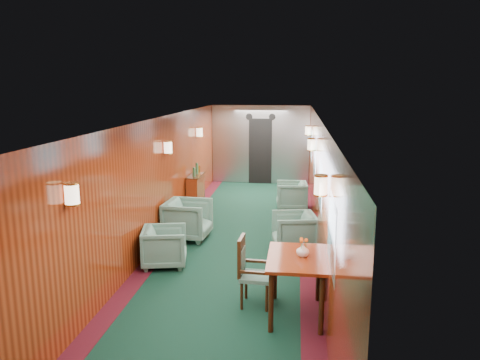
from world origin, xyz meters
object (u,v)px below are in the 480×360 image
at_px(armchair_left_far, 188,220).
at_px(armchair_right_near, 294,231).
at_px(dining_table, 297,266).
at_px(armchair_left_near, 165,247).
at_px(side_chair, 250,268).
at_px(armchair_right_far, 292,195).
at_px(credenza, 196,191).

xyz_separation_m(armchair_left_far, armchair_right_near, (2.09, -0.39, -0.04)).
bearing_deg(armchair_left_far, dining_table, -139.50).
bearing_deg(armchair_left_near, dining_table, -135.93).
height_order(side_chair, armchair_right_far, side_chair).
distance_m(dining_table, armchair_right_far, 5.48).
bearing_deg(armchair_right_near, armchair_left_near, -74.54).
distance_m(armchair_left_near, armchair_right_far, 4.48).
xyz_separation_m(side_chair, armchair_left_near, (-1.56, 1.25, -0.20)).
height_order(dining_table, armchair_left_far, dining_table).
distance_m(dining_table, credenza, 5.78).
xyz_separation_m(dining_table, credenza, (-2.48, 5.22, -0.25)).
relative_size(dining_table, credenza, 0.97).
bearing_deg(side_chair, armchair_right_far, 88.32).
xyz_separation_m(armchair_left_near, armchair_right_far, (2.07, 3.97, 0.01)).
height_order(dining_table, armchair_right_far, dining_table).
bearing_deg(credenza, armchair_left_near, -85.84).
height_order(dining_table, credenza, credenza).
bearing_deg(armchair_right_far, side_chair, -9.23).
bearing_deg(armchair_left_far, side_chair, -146.55).
relative_size(armchair_left_far, armchair_right_far, 1.15).
relative_size(armchair_left_near, armchair_right_near, 0.95).
relative_size(side_chair, armchair_left_far, 1.14).
height_order(armchair_left_near, armchair_right_near, armchair_right_near).
bearing_deg(dining_table, armchair_right_far, 91.62).
bearing_deg(armchair_right_near, armchair_left_far, -110.83).
relative_size(dining_table, armchair_left_far, 1.28).
bearing_deg(armchair_left_near, armchair_right_far, -39.41).
bearing_deg(side_chair, armchair_left_far, 123.07).
distance_m(dining_table, side_chair, 0.70).
xyz_separation_m(armchair_left_far, armchair_right_far, (2.01, 2.54, -0.05)).
relative_size(credenza, armchair_right_far, 1.52).
distance_m(dining_table, armchair_right_near, 2.56).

